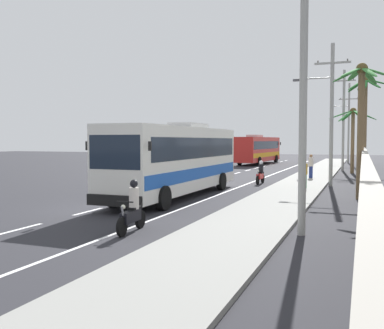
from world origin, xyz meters
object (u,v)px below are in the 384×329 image
Objects in this scene: utility_pole_mid at (330,110)px; utility_pole_distant at (348,121)px; utility_pole_nearest at (304,77)px; coach_bus_far_lane at (258,149)px; pedestrian_near_kerb at (311,165)px; palm_third at (361,107)px; motorcycle_trailing at (260,174)px; motorcycle_beside_bus at (132,211)px; pedestrian_far_walk at (304,173)px; pedestrian_midwalk at (301,167)px; coach_bus_foreground at (178,158)px; utility_pole_far at (343,118)px; palm_nearest at (353,126)px; palm_second at (365,110)px.

utility_pole_distant is (0.17, 31.10, 0.61)m from utility_pole_mid.
utility_pole_mid is at bearing 90.92° from utility_pole_nearest.
pedestrian_near_kerb is at bearing -67.02° from coach_bus_far_lane.
palm_third is (12.09, -30.71, 2.71)m from coach_bus_far_lane.
coach_bus_far_lane is at bearing 103.13° from motorcycle_trailing.
motorcycle_beside_bus is 14.57m from pedestrian_far_walk.
pedestrian_midwalk is at bearing 127.43° from pedestrian_far_walk.
coach_bus_foreground is 1.29× the size of utility_pole_far.
utility_pole_mid is at bearing 107.20° from palm_third.
utility_pole_nearest is 0.95× the size of utility_pole_far.
motorcycle_trailing is at bearing -57.54° from pedestrian_near_kerb.
utility_pole_mid reaches higher than palm_nearest.
utility_pole_mid is at bearing -110.13° from palm_second.
palm_second is 1.14× the size of palm_third.
utility_pole_nearest is at bearing -94.92° from palm_second.
utility_pole_far is (-0.05, 31.10, 0.21)m from utility_pole_nearest.
coach_bus_foreground is 17.01m from palm_second.
palm_second is (6.94, 22.68, 4.53)m from motorcycle_beside_bus.
coach_bus_foreground is at bearing 103.80° from motorcycle_beside_bus.
utility_pole_nearest is 1.57× the size of palm_nearest.
utility_pole_nearest is 46.65m from utility_pole_distant.
utility_pole_far is at bearing 100.78° from palm_second.
utility_pole_distant is 1.77× the size of palm_nearest.
coach_bus_far_lane is 6.23× the size of motorcycle_trailing.
pedestrian_near_kerb is 0.19× the size of utility_pole_nearest.
utility_pole_distant is (10.40, 6.38, 3.58)m from coach_bus_far_lane.
pedestrian_near_kerb is at bearing -93.80° from utility_pole_distant.
utility_pole_far is at bearing -89.89° from utility_pole_distant.
utility_pole_mid reaches higher than coach_bus_foreground.
palm_second is at bearing -79.22° from utility_pole_far.
utility_pole_mid is 1.55× the size of palm_nearest.
utility_pole_mid is 6.28m from palm_third.
pedestrian_near_kerb is 1.09× the size of pedestrian_far_walk.
coach_bus_far_lane is (-3.24, 33.09, -0.13)m from coach_bus_foreground.
utility_pole_far reaches higher than pedestrian_midwalk.
pedestrian_far_walk is at bearing -87.28° from pedestrian_midwalk.
pedestrian_far_walk is 0.24× the size of palm_third.
utility_pole_far reaches higher than utility_pole_nearest.
pedestrian_near_kerb is at bearing -108.88° from palm_nearest.
utility_pole_distant is at bearing 151.83° from pedestrian_near_kerb.
motorcycle_trailing is at bearing -106.70° from utility_pole_far.
pedestrian_far_walk is at bearing -112.41° from utility_pole_mid.
motorcycle_beside_bus is 0.19× the size of utility_pole_distant.
pedestrian_far_walk is at bearing 134.84° from palm_third.
pedestrian_midwalk is at bearing 113.60° from palm_third.
palm_third reaches higher than motorcycle_beside_bus.
palm_second is (2.08, 5.67, 0.35)m from utility_pole_mid.
pedestrian_midwalk is 1.01× the size of pedestrian_far_walk.
pedestrian_midwalk is (-0.61, -1.05, -0.07)m from pedestrian_near_kerb.
utility_pole_nearest is (1.45, -12.63, 3.88)m from pedestrian_far_walk.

